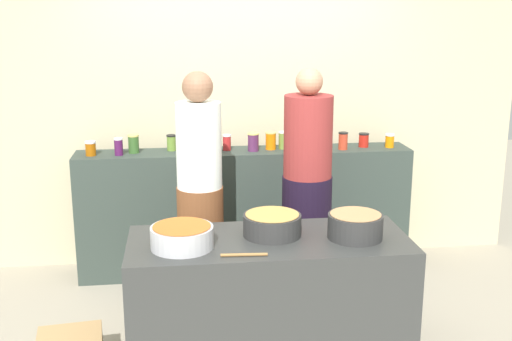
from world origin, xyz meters
The scene contains 24 objects.
ground centered at (0.00, 0.00, 0.00)m, with size 12.00×12.00×0.00m, color #A09784.
storefront_wall centered at (0.00, 1.45, 1.50)m, with size 4.80×0.12×3.00m, color #B9AE8C.
display_shelf centered at (0.00, 1.10, 0.51)m, with size 2.70×0.36×1.03m, color #303B35.
prep_table centered at (0.00, -0.30, 0.39)m, with size 1.70×0.70×0.79m, color #343534.
preserve_jar_0 centered at (-1.21, 1.06, 1.09)m, with size 0.08×0.08×0.11m.
preserve_jar_1 centered at (-0.99, 1.05, 1.10)m, with size 0.07×0.07×0.14m.
preserve_jar_2 centered at (-0.88, 1.12, 1.10)m, with size 0.09×0.09×0.15m.
preserve_jar_3 centered at (-0.58, 1.17, 1.09)m, with size 0.08×0.08×0.13m.
preserve_jar_4 centered at (-0.28, 1.17, 1.10)m, with size 0.08×0.08×0.13m.
preserve_jar_5 centered at (-0.14, 1.12, 1.09)m, with size 0.07×0.07×0.13m.
preserve_jar_6 centered at (0.07, 1.07, 1.10)m, with size 0.09×0.09×0.15m.
preserve_jar_7 centered at (0.21, 1.12, 1.10)m, with size 0.09×0.09×0.14m.
preserve_jar_8 centered at (0.32, 1.13, 1.10)m, with size 0.08×0.08×0.14m.
preserve_jar_9 centered at (0.41, 1.14, 1.09)m, with size 0.07×0.07×0.12m.
preserve_jar_10 centered at (0.59, 1.13, 1.10)m, with size 0.08×0.08×0.14m.
preserve_jar_11 centered at (0.80, 1.04, 1.10)m, with size 0.08×0.08×0.14m.
preserve_jar_12 centered at (0.99, 1.12, 1.08)m, with size 0.08×0.08×0.11m.
preserve_jar_13 centered at (1.20, 1.07, 1.09)m, with size 0.08×0.08×0.11m.
cooking_pot_left centered at (-0.52, -0.38, 0.85)m, with size 0.37×0.37×0.13m.
cooking_pot_center centered at (0.03, -0.24, 0.85)m, with size 0.36×0.36×0.14m.
cooking_pot_right centered at (0.52, -0.34, 0.86)m, with size 0.33×0.33×0.15m.
wooden_spoon centered at (-0.18, -0.56, 0.80)m, with size 0.02×0.02×0.26m, color #9E703D.
cook_with_tongs centered at (-0.39, 0.33, 0.80)m, with size 0.32×0.32×1.74m.
cook_in_cap centered at (0.39, 0.49, 0.79)m, with size 0.36×0.36×1.74m.
Camera 1 is at (-0.52, -3.89, 2.14)m, focal length 44.77 mm.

